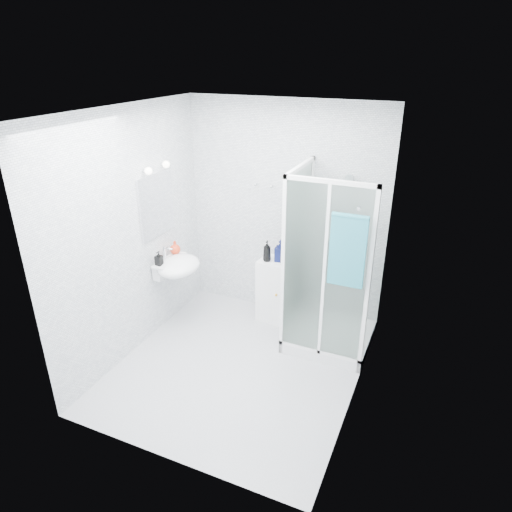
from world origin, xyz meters
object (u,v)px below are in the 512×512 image
at_px(shampoo_bottle_b, 280,251).
at_px(soap_dispenser_black, 159,258).
at_px(storage_cabinet, 273,290).
at_px(soap_dispenser_orange, 175,247).
at_px(wall_basin, 177,266).
at_px(shampoo_bottle_a, 267,251).
at_px(hand_towel, 348,249).
at_px(shower_enclosure, 322,309).

distance_m(shampoo_bottle_b, soap_dispenser_black, 1.39).
height_order(storage_cabinet, soap_dispenser_orange, soap_dispenser_orange).
xyz_separation_m(wall_basin, shampoo_bottle_a, (0.89, 0.55, 0.12)).
bearing_deg(soap_dispenser_orange, hand_towel, -6.82).
bearing_deg(shower_enclosure, shampoo_bottle_b, 154.34).
distance_m(hand_towel, shampoo_bottle_b, 1.24).
relative_size(soap_dispenser_orange, soap_dispenser_black, 1.00).
bearing_deg(shampoo_bottle_a, shower_enclosure, -17.18).
height_order(shower_enclosure, soap_dispenser_orange, shower_enclosure).
height_order(hand_towel, soap_dispenser_black, hand_towel).
xyz_separation_m(shower_enclosure, shampoo_bottle_b, (-0.62, 0.30, 0.47)).
relative_size(storage_cabinet, shampoo_bottle_b, 3.07).
xyz_separation_m(shower_enclosure, storage_cabinet, (-0.70, 0.28, -0.05)).
height_order(shower_enclosure, shampoo_bottle_a, shower_enclosure).
xyz_separation_m(shampoo_bottle_a, shampoo_bottle_b, (0.14, 0.06, 0.00)).
xyz_separation_m(shampoo_bottle_a, soap_dispenser_black, (-1.00, -0.72, 0.03)).
bearing_deg(hand_towel, shampoo_bottle_b, 142.70).
xyz_separation_m(shower_enclosure, wall_basin, (-1.66, -0.32, 0.35)).
distance_m(wall_basin, soap_dispenser_black, 0.25).
height_order(shampoo_bottle_a, shampoo_bottle_b, shampoo_bottle_b).
height_order(hand_towel, shampoo_bottle_a, hand_towel).
bearing_deg(shampoo_bottle_a, storage_cabinet, 33.03).
distance_m(wall_basin, soap_dispenser_orange, 0.25).
bearing_deg(shampoo_bottle_b, storage_cabinet, -165.39).
relative_size(hand_towel, soap_dispenser_black, 4.47).
bearing_deg(hand_towel, shampoo_bottle_a, 148.99).
bearing_deg(soap_dispenser_orange, shampoo_bottle_a, 21.22).
bearing_deg(hand_towel, storage_cabinet, 145.52).
height_order(shower_enclosure, wall_basin, shower_enclosure).
xyz_separation_m(storage_cabinet, soap_dispenser_orange, (-1.07, -0.43, 0.55)).
relative_size(storage_cabinet, soap_dispenser_orange, 4.93).
distance_m(storage_cabinet, shampoo_bottle_b, 0.53).
distance_m(hand_towel, soap_dispenser_orange, 2.13).
bearing_deg(shower_enclosure, soap_dispenser_orange, -175.02).
bearing_deg(shampoo_bottle_a, soap_dispenser_orange, -158.78).
distance_m(hand_towel, shampoo_bottle_a, 1.32).
distance_m(shower_enclosure, soap_dispenser_black, 1.90).
distance_m(shampoo_bottle_a, soap_dispenser_orange, 1.08).
distance_m(shower_enclosure, hand_towel, 1.06).
distance_m(hand_towel, soap_dispenser_black, 2.11).
distance_m(wall_basin, shampoo_bottle_a, 1.06).
relative_size(wall_basin, soap_dispenser_orange, 3.49).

